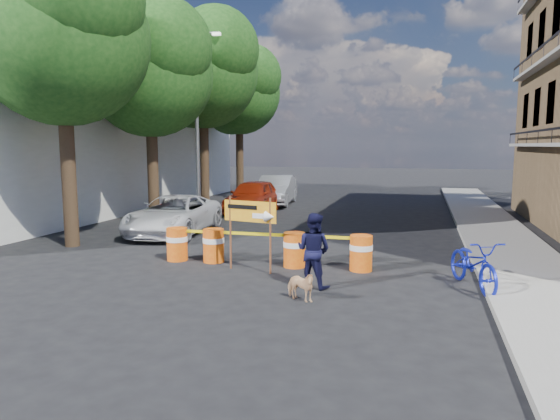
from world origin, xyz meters
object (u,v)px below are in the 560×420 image
Objects in this scene: pedestrian at (313,250)px; bicycle at (475,241)px; dog at (300,286)px; barrel_far_left at (177,243)px; sedan_silver at (276,190)px; barrel_mid_left at (214,245)px; barrel_far_right at (361,252)px; barrel_mid_right at (294,249)px; detour_sign at (256,217)px; suv_white at (174,215)px; sedan_red at (253,196)px.

bicycle reaches higher than pedestrian.
bicycle reaches higher than dog.
sedan_silver is at bearing 94.49° from barrel_far_left.
bicycle reaches higher than barrel_mid_left.
bicycle reaches higher than barrel_far_right.
barrel_far_left is at bearing 81.88° from dog.
barrel_mid_right is 1.41m from detour_sign.
pedestrian is 0.34× the size of suv_white.
pedestrian is (4.13, -1.54, 0.36)m from barrel_far_left.
barrel_mid_left is 1.86m from detour_sign.
detour_sign is at bearing -12.34° from pedestrian.
bicycle is (6.49, -0.78, 0.60)m from barrel_mid_left.
barrel_far_right is 0.20× the size of sedan_red.
detour_sign reaches higher than barrel_far_right.
pedestrian reaches higher than dog.
detour_sign reaches higher than pedestrian.
suv_white is (-5.34, 3.60, 0.20)m from barrel_mid_right.
detour_sign is at bearing -26.06° from barrel_mid_left.
barrel_mid_left and barrel_far_right have the same top height.
suv_white is 9.52m from sedan_silver.
dog is (1.58, -1.96, -1.06)m from detour_sign.
dog is at bearing -171.76° from bicycle.
dog is (-0.89, -2.82, -0.16)m from barrel_far_right.
barrel_far_right is 0.19× the size of suv_white.
barrel_mid_left and barrel_mid_right have the same top height.
barrel_far_left is at bearing 176.92° from detour_sign.
barrel_mid_left is 0.42× the size of bicycle.
barrel_far_right is 2.77m from detour_sign.
pedestrian is (3.09, -1.63, 0.36)m from barrel_mid_left.
dog is at bearing -78.60° from sedan_silver.
sedan_red reaches higher than barrel_far_right.
barrel_mid_left is (1.04, 0.09, 0.00)m from barrel_far_left.
dog is 0.16× the size of sedan_silver.
pedestrian is at bearing -20.40° from barrel_far_left.
barrel_far_left is 0.19× the size of suv_white.
suv_white is 1.07× the size of sedan_red.
dog is at bearing -40.28° from detour_sign.
suv_white is at bearing 118.93° from barrel_far_left.
barrel_mid_right is at bearing -66.19° from sedan_red.
sedan_silver is (-1.04, 13.21, 0.31)m from barrel_far_left.
sedan_silver is (1.04, 9.46, 0.10)m from suv_white.
pedestrian is 12.58m from sedan_red.
suv_white is (-6.15, 6.34, 0.36)m from dog.
suv_white is at bearing -23.53° from pedestrian.
suv_white is (-3.11, 3.66, 0.20)m from barrel_mid_left.
barrel_mid_left is 1.00× the size of barrel_far_right.
detour_sign reaches higher than sedan_silver.
suv_white is at bearing -102.79° from sedan_silver.
sedan_silver is (-4.31, 13.07, 0.31)m from barrel_mid_right.
sedan_silver is at bearing -53.78° from pedestrian.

